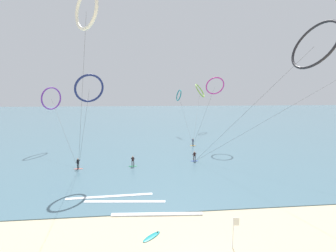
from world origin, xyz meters
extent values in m
cube|color=slate|center=(0.00, 108.65, 0.04)|extent=(400.00, 200.00, 0.08)
ellipsoid|color=#EA7260|center=(-13.94, 23.34, 0.11)|extent=(1.40, 0.40, 0.06)
cylinder|color=black|center=(-13.99, 23.21, 0.54)|extent=(0.12, 0.12, 0.80)
cylinder|color=black|center=(-13.90, 23.47, 0.54)|extent=(0.12, 0.12, 0.80)
cube|color=black|center=(-13.94, 23.34, 1.25)|extent=(0.29, 0.37, 0.62)
sphere|color=tan|center=(-13.94, 23.34, 1.67)|extent=(0.22, 0.22, 0.22)
cylinder|color=black|center=(-14.02, 23.25, 1.30)|extent=(0.50, 0.25, 0.39)
cylinder|color=black|center=(-13.87, 23.67, 1.30)|extent=(0.50, 0.25, 0.39)
ellipsoid|color=#2647B7|center=(4.78, 25.75, 0.11)|extent=(1.40, 0.40, 0.06)
cylinder|color=black|center=(4.89, 25.66, 0.54)|extent=(0.12, 0.12, 0.80)
cylinder|color=black|center=(4.67, 25.84, 0.54)|extent=(0.12, 0.12, 0.80)
cube|color=black|center=(4.78, 25.75, 1.25)|extent=(0.37, 0.36, 0.62)
sphere|color=tan|center=(4.78, 25.75, 1.67)|extent=(0.22, 0.22, 0.22)
cylinder|color=black|center=(4.95, 25.73, 1.30)|extent=(0.39, 0.44, 0.39)
cylinder|color=black|center=(4.61, 26.01, 1.30)|extent=(0.39, 0.44, 0.39)
ellipsoid|color=orange|center=(6.98, 37.61, 0.11)|extent=(1.40, 0.40, 0.06)
cylinder|color=#191E38|center=(6.97, 37.75, 0.54)|extent=(0.12, 0.12, 0.80)
cylinder|color=#191E38|center=(6.99, 37.47, 0.54)|extent=(0.12, 0.12, 0.80)
cube|color=#191E38|center=(6.98, 37.61, 1.25)|extent=(0.21, 0.33, 0.62)
sphere|color=tan|center=(6.98, 37.61, 1.67)|extent=(0.22, 0.22, 0.22)
cylinder|color=#191E38|center=(6.97, 37.95, 1.30)|extent=(0.51, 0.11, 0.39)
cylinder|color=#191E38|center=(6.99, 37.51, 1.30)|extent=(0.51, 0.11, 0.39)
ellipsoid|color=#199351|center=(-5.61, 23.86, 0.11)|extent=(1.40, 0.40, 0.06)
cylinder|color=black|center=(-5.75, 23.88, 0.54)|extent=(0.12, 0.12, 0.80)
cylinder|color=black|center=(-5.47, 23.84, 0.54)|extent=(0.12, 0.12, 0.80)
cube|color=black|center=(-5.61, 23.86, 1.25)|extent=(0.34, 0.24, 0.62)
sphere|color=tan|center=(-5.61, 23.86, 1.67)|extent=(0.22, 0.22, 0.22)
cylinder|color=black|center=(-5.83, 24.01, 1.30)|extent=(0.15, 0.51, 0.39)
cylinder|color=black|center=(-5.39, 23.95, 1.30)|extent=(0.15, 0.51, 0.39)
torus|color=navy|center=(-11.01, 20.05, 12.29)|extent=(4.29, 3.53, 3.84)
cylinder|color=#3F3F3F|center=(-12.47, 21.70, 6.08)|extent=(2.97, 3.32, 12.16)
torus|color=silver|center=(-9.47, 13.37, 20.10)|extent=(3.46, 3.57, 4.19)
cylinder|color=#3F3F3F|center=(-11.71, 18.36, 9.96)|extent=(4.50, 10.00, 19.93)
torus|color=teal|center=(6.14, 54.02, 11.15)|extent=(1.70, 3.45, 3.27)
cylinder|color=#3F3F3F|center=(6.56, 45.82, 5.50)|extent=(0.86, 16.43, 11.02)
cylinder|color=#3F3F3F|center=(15.89, 19.53, 8.82)|extent=(22.25, 12.47, 17.65)
torus|color=#8CC62D|center=(14.01, 61.32, 12.54)|extent=(4.86, 5.72, 4.33)
cylinder|color=#3F3F3F|center=(10.49, 49.47, 6.19)|extent=(7.05, 23.72, 12.40)
torus|color=#CC288E|center=(11.40, 36.70, 13.25)|extent=(4.12, 2.30, 3.67)
cylinder|color=#3F3F3F|center=(9.19, 37.15, 6.56)|extent=(4.45, 0.94, 13.13)
torus|color=black|center=(13.93, 10.69, 16.57)|extent=(3.42, 5.78, 5.05)
cylinder|color=#3F3F3F|center=(9.35, 18.22, 8.22)|extent=(9.18, 15.08, 16.45)
torus|color=purple|center=(-22.97, 38.71, 10.60)|extent=(3.29, 4.55, 4.78)
cylinder|color=#3F3F3F|center=(-18.45, 31.02, 5.23)|extent=(9.05, 15.39, 10.47)
ellipsoid|color=teal|center=(-3.23, 4.94, 0.04)|extent=(1.72, 1.70, 0.08)
cone|color=black|center=(-2.73, 5.43, 0.14)|extent=(0.14, 0.14, 0.12)
cylinder|color=silver|center=(2.84, 2.99, 1.22)|extent=(0.06, 0.06, 2.44)
cube|color=silver|center=(3.06, 2.99, 2.09)|extent=(0.44, 0.08, 0.60)
cube|color=white|center=(-2.60, 8.43, 0.06)|extent=(8.80, 1.13, 0.12)
cube|color=white|center=(-5.90, 11.39, 0.06)|extent=(8.74, 1.34, 0.12)
cube|color=white|center=(-7.67, 12.86, 0.06)|extent=(9.60, 0.95, 0.12)
camera|label=1|loc=(-3.67, -12.85, 11.58)|focal=25.16mm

